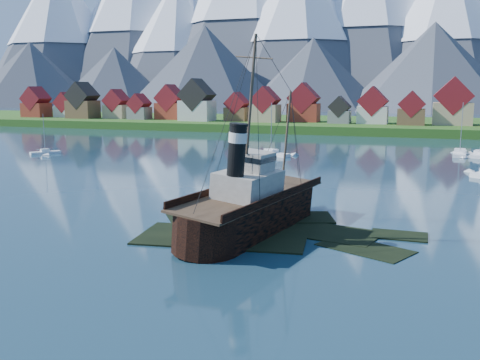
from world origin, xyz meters
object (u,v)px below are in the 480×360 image
(tugboat_wreck, at_px, (255,204))
(sailboat_f, at_px, (480,155))
(sailboat_b, at_px, (45,153))
(sailboat_e, at_px, (460,154))
(sailboat_c, at_px, (271,154))

(tugboat_wreck, relative_size, sailboat_f, 2.35)
(tugboat_wreck, xyz_separation_m, sailboat_b, (-70.64, 51.25, -2.61))
(sailboat_b, distance_m, sailboat_e, 101.60)
(tugboat_wreck, height_order, sailboat_c, tugboat_wreck)
(sailboat_b, height_order, sailboat_e, sailboat_e)
(sailboat_c, bearing_deg, sailboat_e, -43.32)
(tugboat_wreck, xyz_separation_m, sailboat_c, (-16.80, 66.26, -2.55))
(sailboat_c, distance_m, sailboat_e, 45.78)
(sailboat_c, bearing_deg, sailboat_f, -45.69)
(tugboat_wreck, distance_m, sailboat_b, 87.31)
(tugboat_wreck, height_order, sailboat_e, tugboat_wreck)
(sailboat_b, height_order, sailboat_c, sailboat_c)
(tugboat_wreck, distance_m, sailboat_f, 86.82)
(tugboat_wreck, height_order, sailboat_f, tugboat_wreck)
(sailboat_b, distance_m, sailboat_f, 105.66)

